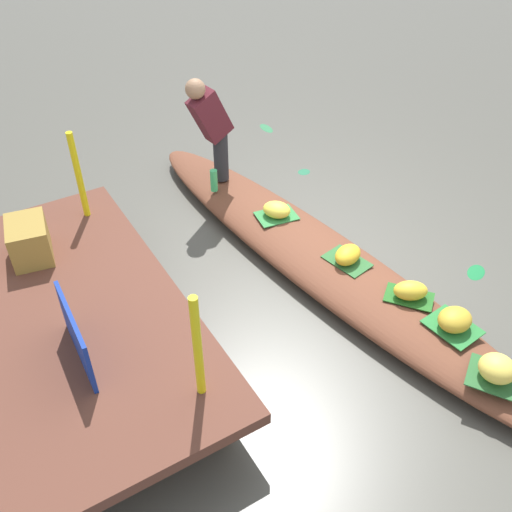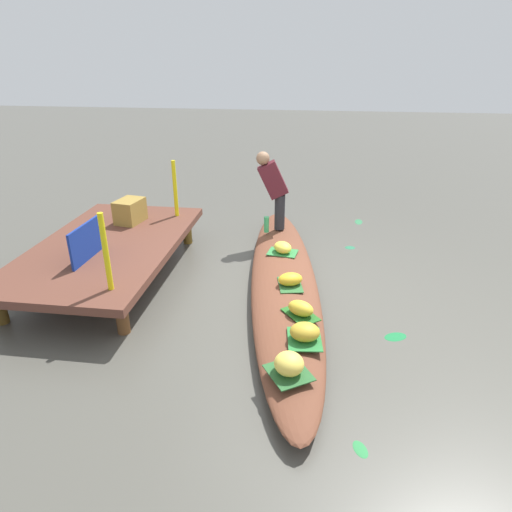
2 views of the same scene
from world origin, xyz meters
The scene contains 22 objects.
canal_water centered at (0.00, 0.00, 0.00)m, with size 40.00×40.00×0.00m, color #504F47.
dock_platform centered at (0.12, 2.37, 0.42)m, with size 3.20×1.80×0.48m.
vendor_boat centered at (0.00, 0.00, 0.13)m, with size 5.27×0.83×0.26m, color brown.
leaf_mat_0 centered at (-0.31, -0.10, 0.26)m, with size 0.41×0.27×0.01m, color #2D6731.
banana_bunch_0 centered at (-0.31, -0.10, 0.34)m, with size 0.29×0.21×0.15m, color yellow.
leaf_mat_1 centered at (-1.40, -0.31, 0.26)m, with size 0.41×0.32×0.01m, color #287B36.
banana_bunch_1 centered at (-1.40, -0.31, 0.35)m, with size 0.29×0.25×0.17m, color gold.
leaf_mat_2 centered at (0.63, 0.07, 0.26)m, with size 0.40×0.29×0.01m, color #318240.
banana_bunch_2 centered at (0.63, 0.07, 0.34)m, with size 0.28×0.22×0.15m, color #F9E448.
leaf_mat_3 centered at (-0.96, -0.25, 0.26)m, with size 0.41×0.25×0.01m, color #226320.
banana_bunch_3 centered at (-0.96, -0.25, 0.34)m, with size 0.29×0.19×0.15m, color gold.
leaf_mat_4 centered at (-1.93, -0.19, 0.26)m, with size 0.37×0.34×0.01m, color #29602E.
banana_bunch_4 centered at (-1.93, -0.19, 0.36)m, with size 0.27×0.26×0.19m, color #F9D956.
vendor_person centered at (1.55, 0.30, 0.95)m, with size 0.24×0.50×1.21m.
water_bottle centered at (1.39, 0.38, 0.38)m, with size 0.08×0.08×0.25m, color #41BD6B.
market_banner centered at (-0.38, 2.37, 0.71)m, with size 0.72×0.03×0.45m, color navy.
railing_post_west centered at (-1.08, 1.77, 0.91)m, with size 0.06×0.06×0.86m, color yellow.
railing_post_east centered at (1.32, 1.77, 0.91)m, with size 0.06×0.06×0.86m, color yellow.
produce_crate centered at (0.95, 2.37, 0.66)m, with size 0.44×0.32×0.34m, color olive.
drifting_plant_0 centered at (-0.85, -1.28, 0.00)m, with size 0.26×0.16×0.01m, color #1A763B.
drifting_plant_1 centered at (2.77, -1.14, 0.00)m, with size 0.29×0.13×0.01m, color #2F7548.
drifting_plant_2 centered at (1.55, -0.92, 0.00)m, with size 0.16×0.14×0.01m, color #266E4A.
Camera 1 is at (-3.33, 2.70, 3.62)m, focal length 40.15 mm.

